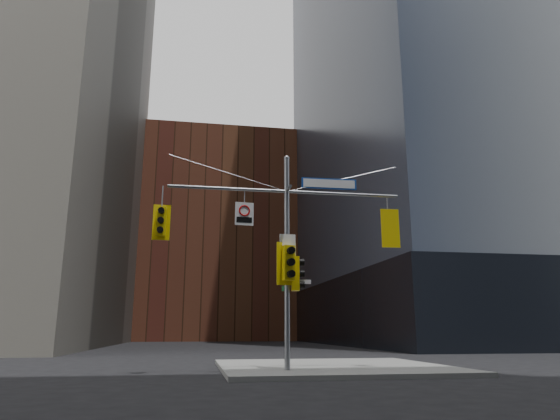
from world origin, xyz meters
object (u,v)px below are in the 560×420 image
object	(u,v)px
traffic_light_pole_front	(288,263)
signal_assembly	(287,237)
traffic_light_east_arm	(389,229)
street_sign_blade	(329,184)
regulatory_sign_arm	(244,213)
traffic_light_pole_side	(297,274)
traffic_light_west_arm	(161,221)

from	to	relation	value
traffic_light_pole_front	signal_assembly	bearing A→B (deg)	78.27
traffic_light_east_arm	street_sign_blade	size ratio (longest dim) A/B	0.69
traffic_light_pole_front	regulatory_sign_arm	distance (m)	2.22
traffic_light_east_arm	street_sign_blade	world-z (taller)	street_sign_blade
signal_assembly	traffic_light_east_arm	distance (m)	3.63
traffic_light_east_arm	regulatory_sign_arm	bearing A→B (deg)	3.00
signal_assembly	traffic_light_pole_side	distance (m)	1.27
regulatory_sign_arm	traffic_light_east_arm	bearing A→B (deg)	-5.83
traffic_light_east_arm	street_sign_blade	bearing A→B (deg)	2.69
traffic_light_east_arm	traffic_light_pole_side	bearing A→B (deg)	2.76
traffic_light_west_arm	traffic_light_pole_side	distance (m)	4.75
traffic_light_pole_side	traffic_light_pole_front	xyz separation A→B (m)	(-0.33, -0.27, 0.31)
traffic_light_west_arm	street_sign_blade	bearing A→B (deg)	0.52
signal_assembly	traffic_light_pole_side	world-z (taller)	signal_assembly
traffic_light_west_arm	regulatory_sign_arm	size ratio (longest dim) A/B	1.51
traffic_light_pole_front	regulatory_sign_arm	bearing A→B (deg)	158.90
signal_assembly	traffic_light_east_arm	world-z (taller)	signal_assembly
street_sign_blade	regulatory_sign_arm	size ratio (longest dim) A/B	2.51
traffic_light_pole_side	street_sign_blade	world-z (taller)	street_sign_blade
traffic_light_pole_front	street_sign_blade	world-z (taller)	street_sign_blade
traffic_light_pole_front	regulatory_sign_arm	xyz separation A→B (m)	(-1.45, 0.25, 1.67)
traffic_light_west_arm	signal_assembly	bearing A→B (deg)	0.44
traffic_light_west_arm	street_sign_blade	size ratio (longest dim) A/B	0.60
signal_assembly	traffic_light_pole_side	xyz separation A→B (m)	(0.33, 0.00, -1.23)
traffic_light_west_arm	traffic_light_east_arm	world-z (taller)	traffic_light_east_arm
traffic_light_pole_front	street_sign_blade	distance (m)	3.23
traffic_light_pole_side	regulatory_sign_arm	distance (m)	2.66
traffic_light_east_arm	regulatory_sign_arm	xyz separation A→B (m)	(-5.06, -0.02, 0.38)
signal_assembly	street_sign_blade	world-z (taller)	signal_assembly
signal_assembly	traffic_light_east_arm	size ratio (longest dim) A/B	5.92
signal_assembly	traffic_light_west_arm	world-z (taller)	signal_assembly
street_sign_blade	regulatory_sign_arm	bearing A→B (deg)	-178.31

